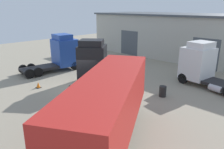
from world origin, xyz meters
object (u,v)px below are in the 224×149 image
at_px(tractor_unit_blue, 61,53).
at_px(gravel_pile, 67,56).
at_px(tractor_unit_white, 202,65).
at_px(oil_drum, 163,91).
at_px(tractor_unit_black, 91,64).
at_px(traffic_cone, 38,85).
at_px(container_trailer_green, 109,105).

relative_size(tractor_unit_blue, gravel_pile, 1.74).
height_order(tractor_unit_white, oil_drum, tractor_unit_white).
bearing_deg(tractor_unit_blue, oil_drum, -77.01).
height_order(tractor_unit_black, traffic_cone, tractor_unit_black).
height_order(oil_drum, traffic_cone, oil_drum).
bearing_deg(oil_drum, container_trailer_green, -77.58).
relative_size(tractor_unit_white, tractor_unit_blue, 1.04).
relative_size(tractor_unit_white, traffic_cone, 12.33).
bearing_deg(tractor_unit_white, tractor_unit_blue, 34.40).
relative_size(tractor_unit_blue, oil_drum, 7.44).
height_order(container_trailer_green, oil_drum, container_trailer_green).
xyz_separation_m(container_trailer_green, gravel_pile, (-18.36, 10.16, -1.98)).
bearing_deg(gravel_pile, oil_drum, -7.48).
xyz_separation_m(tractor_unit_white, traffic_cone, (-10.08, -11.17, -1.63)).
bearing_deg(oil_drum, tractor_unit_black, -162.52).
bearing_deg(gravel_pile, tractor_unit_black, -22.60).
relative_size(tractor_unit_white, container_trailer_green, 0.72).
distance_m(tractor_unit_blue, traffic_cone, 6.42).
bearing_deg(tractor_unit_black, gravel_pile, 29.03).
xyz_separation_m(tractor_unit_white, oil_drum, (-0.94, -5.04, -1.44)).
relative_size(tractor_unit_white, gravel_pile, 1.80).
distance_m(tractor_unit_black, gravel_pile, 11.07).
distance_m(container_trailer_green, gravel_pile, 21.08).
relative_size(tractor_unit_blue, traffic_cone, 11.90).
distance_m(tractor_unit_blue, gravel_pile, 5.22).
bearing_deg(traffic_cone, tractor_unit_white, 47.93).
distance_m(tractor_unit_white, traffic_cone, 15.14).
relative_size(tractor_unit_black, tractor_unit_blue, 0.98).
height_order(tractor_unit_blue, traffic_cone, tractor_unit_blue).
bearing_deg(container_trailer_green, traffic_cone, 50.16).
relative_size(gravel_pile, oil_drum, 4.28).
xyz_separation_m(tractor_unit_black, tractor_unit_blue, (-6.37, 0.88, -0.05)).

